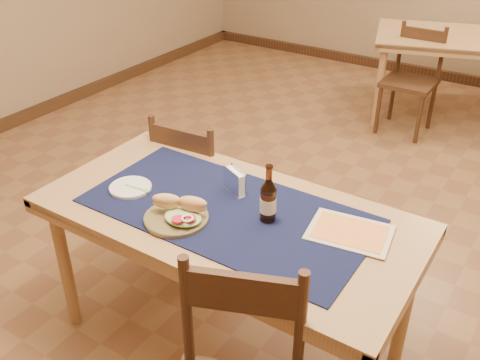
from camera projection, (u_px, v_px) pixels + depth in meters
The scene contains 13 objects.
room at pixel (322, 14), 2.48m from camera, with size 6.04×7.04×2.84m.
main_table at pixel (227, 227), 2.27m from camera, with size 1.60×0.80×0.75m.
placemat at pixel (227, 210), 2.23m from camera, with size 1.20×0.60×0.01m, color #0E1234.
baseboard at pixel (304, 246), 3.16m from camera, with size 6.00×7.00×0.10m.
back_table at pixel (479, 47), 4.52m from camera, with size 1.87×1.32×0.75m.
chair_main_far at pixel (199, 183), 2.98m from camera, with size 0.44×0.44×0.89m.
chair_back_near at pixel (411, 79), 4.45m from camera, with size 0.41×0.41×0.88m.
sandwich_plate at pixel (179, 214), 2.15m from camera, with size 0.26×0.26×0.10m.
side_plate at pixel (130, 187), 2.36m from camera, with size 0.19×0.19×0.02m.
fork at pixel (139, 189), 2.34m from camera, with size 0.13×0.03×0.00m.
beer_bottle at pixel (268, 200), 2.12m from camera, with size 0.07×0.07×0.25m.
napkin_holder at pixel (235, 182), 2.32m from camera, with size 0.13×0.09×0.11m.
menu_card at pixel (350, 232), 2.09m from camera, with size 0.35×0.28×0.01m.
Camera 1 is at (1.05, -2.32, 2.00)m, focal length 40.00 mm.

